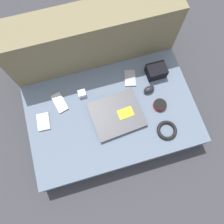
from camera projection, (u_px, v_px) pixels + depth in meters
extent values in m
plane|color=#38383D|center=(112.00, 120.00, 1.45)|extent=(8.00, 8.00, 0.00)
cube|color=slate|center=(112.00, 117.00, 1.38)|extent=(1.01, 0.64, 0.15)
cube|color=#756B4C|center=(93.00, 45.00, 1.33)|extent=(1.01, 0.20, 0.51)
cube|color=#47474C|center=(117.00, 115.00, 1.29)|extent=(0.31, 0.27, 0.02)
cube|color=yellow|center=(126.00, 113.00, 1.28)|extent=(0.09, 0.07, 0.00)
ellipsoid|color=black|center=(149.00, 90.00, 1.33)|extent=(0.08, 0.06, 0.04)
cylinder|color=red|center=(160.00, 105.00, 1.32)|extent=(0.08, 0.08, 0.02)
cylinder|color=black|center=(160.00, 105.00, 1.30)|extent=(0.08, 0.08, 0.01)
cube|color=#99999E|center=(130.00, 78.00, 1.37)|extent=(0.09, 0.12, 0.01)
cube|color=#B7B7BC|center=(60.00, 103.00, 1.32)|extent=(0.09, 0.14, 0.01)
cube|color=#B7B7BC|center=(43.00, 122.00, 1.29)|extent=(0.08, 0.11, 0.01)
cube|color=black|center=(156.00, 71.00, 1.35)|extent=(0.12, 0.09, 0.07)
cube|color=silver|center=(82.00, 94.00, 1.33)|extent=(0.05, 0.04, 0.03)
torus|color=black|center=(167.00, 130.00, 1.27)|extent=(0.12, 0.12, 0.02)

